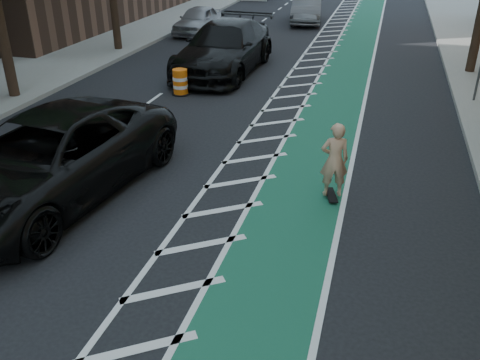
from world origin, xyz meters
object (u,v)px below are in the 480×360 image
(skateboarder, at_px, (334,160))
(suv_far, at_px, (224,48))
(barrel_a, at_px, (84,118))
(suv_near, at_px, (48,158))

(skateboarder, distance_m, suv_far, 11.21)
(skateboarder, height_order, suv_far, suv_far)
(skateboarder, height_order, barrel_a, skateboarder)
(skateboarder, distance_m, suv_near, 6.31)
(barrel_a, bearing_deg, skateboarder, -15.19)
(suv_near, bearing_deg, suv_far, 94.40)
(skateboarder, height_order, suv_near, suv_near)
(suv_near, distance_m, suv_far, 11.34)
(suv_far, height_order, barrel_a, suv_far)
(skateboarder, relative_size, barrel_a, 1.80)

